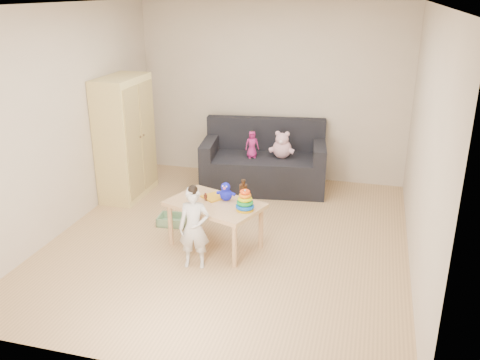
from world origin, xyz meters
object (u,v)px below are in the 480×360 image
(play_table, at_px, (215,225))
(toddler, at_px, (194,229))
(sofa, at_px, (263,172))
(wardrobe, at_px, (125,138))

(play_table, height_order, toddler, toddler)
(sofa, bearing_deg, toddler, -102.86)
(wardrobe, relative_size, toddler, 1.93)
(wardrobe, distance_m, play_table, 2.08)
(wardrobe, relative_size, sofa, 0.95)
(play_table, bearing_deg, sofa, 85.97)
(wardrobe, xyz_separation_m, play_table, (1.65, -1.15, -0.57))
(play_table, bearing_deg, toddler, -98.85)
(sofa, xyz_separation_m, toddler, (-0.21, -2.36, 0.19))
(wardrobe, bearing_deg, sofa, 22.43)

